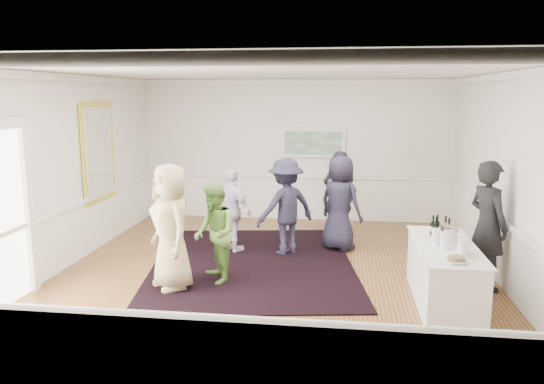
# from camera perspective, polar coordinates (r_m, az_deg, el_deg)

# --- Properties ---
(floor) EXTENTS (8.00, 8.00, 0.00)m
(floor) POSITION_cam_1_polar(r_m,az_deg,el_deg) (8.60, 0.10, -8.96)
(floor) COLOR #925F2F
(floor) RESTS_ON ground
(ceiling) EXTENTS (7.00, 8.00, 0.02)m
(ceiling) POSITION_cam_1_polar(r_m,az_deg,el_deg) (8.11, 0.10, 12.88)
(ceiling) COLOR white
(ceiling) RESTS_ON wall_back
(wall_left) EXTENTS (0.02, 8.00, 3.20)m
(wall_left) POSITION_cam_1_polar(r_m,az_deg,el_deg) (9.32, -21.77, 1.96)
(wall_left) COLOR white
(wall_left) RESTS_ON floor
(wall_right) EXTENTS (0.02, 8.00, 3.20)m
(wall_right) POSITION_cam_1_polar(r_m,az_deg,el_deg) (8.50, 24.21, 1.02)
(wall_right) COLOR white
(wall_right) RESTS_ON floor
(wall_back) EXTENTS (7.00, 0.02, 3.20)m
(wall_back) POSITION_cam_1_polar(r_m,az_deg,el_deg) (12.15, 2.55, 4.51)
(wall_back) COLOR white
(wall_back) RESTS_ON floor
(wall_front) EXTENTS (7.00, 0.02, 3.20)m
(wall_front) POSITION_cam_1_polar(r_m,az_deg,el_deg) (4.36, -6.77, -6.40)
(wall_front) COLOR white
(wall_front) RESTS_ON floor
(wainscoting) EXTENTS (7.00, 8.00, 1.00)m
(wainscoting) POSITION_cam_1_polar(r_m,az_deg,el_deg) (8.44, 0.10, -5.76)
(wainscoting) COLOR white
(wainscoting) RESTS_ON floor
(mirror) EXTENTS (0.05, 1.25, 1.85)m
(mirror) POSITION_cam_1_polar(r_m,az_deg,el_deg) (10.42, -18.15, 4.12)
(mirror) COLOR yellow
(mirror) RESTS_ON wall_left
(landscape_painting) EXTENTS (1.44, 0.06, 0.66)m
(landscape_painting) POSITION_cam_1_polar(r_m,az_deg,el_deg) (12.05, 4.44, 5.30)
(landscape_painting) COLOR white
(landscape_painting) RESTS_ON wall_back
(area_rug) EXTENTS (3.98, 4.85, 0.02)m
(area_rug) POSITION_cam_1_polar(r_m,az_deg,el_deg) (9.16, -2.07, -7.65)
(area_rug) COLOR black
(area_rug) RESTS_ON floor
(serving_table) EXTENTS (0.80, 2.09, 0.84)m
(serving_table) POSITION_cam_1_polar(r_m,az_deg,el_deg) (7.73, 18.00, -8.40)
(serving_table) COLOR white
(serving_table) RESTS_ON floor
(bartender) EXTENTS (0.73, 0.84, 1.93)m
(bartender) POSITION_cam_1_polar(r_m,az_deg,el_deg) (8.41, 22.18, -3.35)
(bartender) COLOR black
(bartender) RESTS_ON floor
(guest_tan) EXTENTS (1.05, 1.09, 1.88)m
(guest_tan) POSITION_cam_1_polar(r_m,az_deg,el_deg) (7.95, -10.81, -3.71)
(guest_tan) COLOR tan
(guest_tan) RESTS_ON floor
(guest_green) EXTENTS (0.85, 0.93, 1.54)m
(guest_green) POSITION_cam_1_polar(r_m,az_deg,el_deg) (8.15, -6.21, -4.45)
(guest_green) COLOR #69A542
(guest_green) RESTS_ON floor
(guest_lilac) EXTENTS (0.96, 0.81, 1.54)m
(guest_lilac) POSITION_cam_1_polar(r_m,az_deg,el_deg) (9.69, -4.30, -2.01)
(guest_lilac) COLOR silver
(guest_lilac) RESTS_ON floor
(guest_dark_a) EXTENTS (1.29, 1.19, 1.74)m
(guest_dark_a) POSITION_cam_1_polar(r_m,az_deg,el_deg) (9.50, 1.49, -1.61)
(guest_dark_a) COLOR #1F1D31
(guest_dark_a) RESTS_ON floor
(guest_dark_b) EXTENTS (0.76, 0.66, 1.76)m
(guest_dark_b) POSITION_cam_1_polar(r_m,az_deg,el_deg) (10.72, 7.08, -0.26)
(guest_dark_b) COLOR black
(guest_dark_b) RESTS_ON floor
(guest_navy) EXTENTS (1.03, 0.95, 1.76)m
(guest_navy) POSITION_cam_1_polar(r_m,az_deg,el_deg) (9.87, 7.32, -1.17)
(guest_navy) COLOR #1F1D31
(guest_navy) RESTS_ON floor
(wine_bottles) EXTENTS (0.27, 0.25, 0.31)m
(wine_bottles) POSITION_cam_1_polar(r_m,az_deg,el_deg) (8.01, 17.63, -3.46)
(wine_bottles) COLOR black
(wine_bottles) RESTS_ON serving_table
(juice_pitchers) EXTENTS (0.41, 0.65, 0.24)m
(juice_pitchers) POSITION_cam_1_polar(r_m,az_deg,el_deg) (7.31, 18.94, -5.13)
(juice_pitchers) COLOR #86BE44
(juice_pitchers) RESTS_ON serving_table
(ice_bucket) EXTENTS (0.26, 0.26, 0.25)m
(ice_bucket) POSITION_cam_1_polar(r_m,az_deg,el_deg) (7.73, 18.48, -4.31)
(ice_bucket) COLOR silver
(ice_bucket) RESTS_ON serving_table
(nut_bowl) EXTENTS (0.24, 0.24, 0.08)m
(nut_bowl) POSITION_cam_1_polar(r_m,az_deg,el_deg) (6.85, 19.21, -6.91)
(nut_bowl) COLOR white
(nut_bowl) RESTS_ON serving_table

